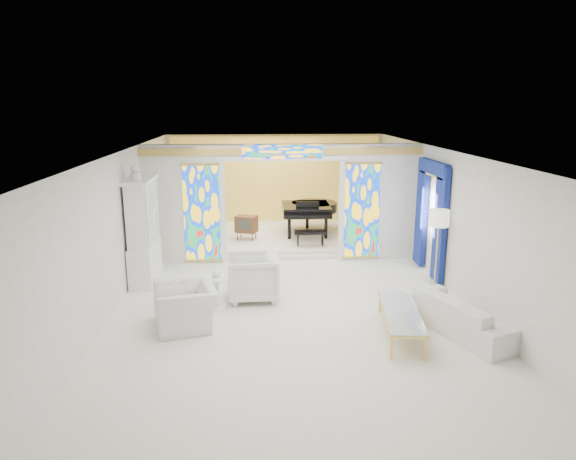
{
  "coord_description": "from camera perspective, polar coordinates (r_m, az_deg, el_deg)",
  "views": [
    {
      "loc": [
        -0.73,
        -10.77,
        3.98
      ],
      "look_at": [
        0.02,
        0.2,
        1.25
      ],
      "focal_mm": 32.0,
      "sensor_mm": 36.0,
      "label": 1
    }
  ],
  "objects": [
    {
      "name": "grand_piano",
      "position": [
        15.4,
        2.44,
        2.36
      ],
      "size": [
        1.71,
        2.65,
        1.06
      ],
      "rotation": [
        0.0,
        0.0,
        -0.02
      ],
      "color": "black",
      "rests_on": "alcove_platform"
    },
    {
      "name": "chandelier",
      "position": [
        14.87,
        -0.3,
        8.41
      ],
      "size": [
        0.48,
        0.48,
        0.3
      ],
      "primitive_type": "cylinder",
      "color": "gold",
      "rests_on": "ceiling"
    },
    {
      "name": "partition_wall",
      "position": [
        13.0,
        -0.62,
        3.61
      ],
      "size": [
        7.0,
        0.22,
        3.0
      ],
      "color": "white",
      "rests_on": "floor"
    },
    {
      "name": "floor_lamp",
      "position": [
        11.37,
        16.41,
        0.86
      ],
      "size": [
        0.51,
        0.51,
        1.78
      ],
      "rotation": [
        0.0,
        0.0,
        0.18
      ],
      "color": "gold",
      "rests_on": "floor"
    },
    {
      "name": "wall_back",
      "position": [
        16.97,
        -1.4,
        5.52
      ],
      "size": [
        7.0,
        0.02,
        3.0
      ],
      "primitive_type": "cube",
      "color": "white",
      "rests_on": "floor"
    },
    {
      "name": "blue_drapes",
      "position": [
        12.43,
        15.6,
        2.26
      ],
      "size": [
        0.14,
        1.85,
        2.65
      ],
      "color": "navy",
      "rests_on": "wall_right"
    },
    {
      "name": "stained_glass_right",
      "position": [
        13.23,
        8.22,
        2.1
      ],
      "size": [
        0.9,
        0.04,
        2.4
      ],
      "primitive_type": "cube",
      "color": "gold",
      "rests_on": "partition_wall"
    },
    {
      "name": "ceiling",
      "position": [
        10.84,
        -0.03,
        8.74
      ],
      "size": [
        7.0,
        12.0,
        0.02
      ],
      "primitive_type": "cube",
      "color": "white",
      "rests_on": "wall_back"
    },
    {
      "name": "alcove_platform",
      "position": [
        15.39,
        -1.06,
        -0.72
      ],
      "size": [
        6.8,
        3.8,
        0.18
      ],
      "primitive_type": "cube",
      "color": "white",
      "rests_on": "floor"
    },
    {
      "name": "wall_left",
      "position": [
        11.4,
        -17.87,
        0.68
      ],
      "size": [
        0.02,
        12.0,
        3.0
      ],
      "primitive_type": "cube",
      "color": "white",
      "rests_on": "floor"
    },
    {
      "name": "stained_glass_transom",
      "position": [
        12.74,
        -0.61,
        8.7
      ],
      "size": [
        2.0,
        0.04,
        0.34
      ],
      "primitive_type": "cube",
      "color": "gold",
      "rests_on": "partition_wall"
    },
    {
      "name": "floor",
      "position": [
        11.51,
        -0.03,
        -6.31
      ],
      "size": [
        12.0,
        12.0,
        0.0
      ],
      "primitive_type": "plane",
      "color": "white",
      "rests_on": "ground"
    },
    {
      "name": "armchair_right",
      "position": [
        10.7,
        -3.95,
        -5.24
      ],
      "size": [
        1.07,
        1.04,
        0.95
      ],
      "primitive_type": "imported",
      "rotation": [
        0.0,
        0.0,
        -1.54
      ],
      "color": "white",
      "rests_on": "floor"
    },
    {
      "name": "china_cabinet",
      "position": [
        11.97,
        -15.78,
        -0.18
      ],
      "size": [
        0.56,
        1.46,
        2.72
      ],
      "color": "white",
      "rests_on": "floor"
    },
    {
      "name": "wall_right",
      "position": [
        11.84,
        17.13,
        1.21
      ],
      "size": [
        0.02,
        12.0,
        3.0
      ],
      "primitive_type": "cube",
      "color": "white",
      "rests_on": "floor"
    },
    {
      "name": "sofa",
      "position": [
        9.75,
        18.81,
        -8.81
      ],
      "size": [
        1.65,
        2.45,
        0.67
      ],
      "primitive_type": "imported",
      "rotation": [
        0.0,
        0.0,
        1.93
      ],
      "color": "white",
      "rests_on": "floor"
    },
    {
      "name": "gold_curtain_back",
      "position": [
        16.85,
        -1.38,
        5.46
      ],
      "size": [
        6.7,
        0.1,
        2.9
      ],
      "primitive_type": "cube",
      "color": "#E3C74F",
      "rests_on": "wall_back"
    },
    {
      "name": "side_table",
      "position": [
        10.31,
        -7.95,
        -6.34
      ],
      "size": [
        0.53,
        0.53,
        0.66
      ],
      "rotation": [
        0.0,
        0.0,
        -0.01
      ],
      "color": "white",
      "rests_on": "floor"
    },
    {
      "name": "armchair_left",
      "position": [
        9.64,
        -11.34,
        -8.23
      ],
      "size": [
        1.31,
        1.42,
        0.78
      ],
      "primitive_type": "imported",
      "rotation": [
        0.0,
        0.0,
        -1.32
      ],
      "color": "white",
      "rests_on": "floor"
    },
    {
      "name": "tv_console",
      "position": [
        14.68,
        -4.65,
        0.65
      ],
      "size": [
        0.68,
        0.57,
        0.68
      ],
      "rotation": [
        0.0,
        0.0,
        -0.34
      ],
      "color": "brown",
      "rests_on": "alcove_platform"
    },
    {
      "name": "stained_glass_left",
      "position": [
        13.01,
        -9.56,
        1.84
      ],
      "size": [
        0.9,
        0.04,
        2.4
      ],
      "primitive_type": "cube",
      "color": "gold",
      "rests_on": "partition_wall"
    },
    {
      "name": "coffee_table",
      "position": [
        9.32,
        12.43,
        -8.87
      ],
      "size": [
        0.92,
        2.11,
        0.46
      ],
      "rotation": [
        0.0,
        0.0,
        -0.15
      ],
      "color": "white",
      "rests_on": "floor"
    },
    {
      "name": "wall_front",
      "position": [
        5.43,
        4.35,
        -13.29
      ],
      "size": [
        7.0,
        0.02,
        3.0
      ],
      "primitive_type": "cube",
      "color": "white",
      "rests_on": "floor"
    },
    {
      "name": "vase",
      "position": [
        10.21,
        -8.01,
        -4.66
      ],
      "size": [
        0.17,
        0.17,
        0.18
      ],
      "primitive_type": "imported",
      "rotation": [
        0.0,
        0.0,
        -0.02
      ],
      "color": "white",
      "rests_on": "side_table"
    }
  ]
}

